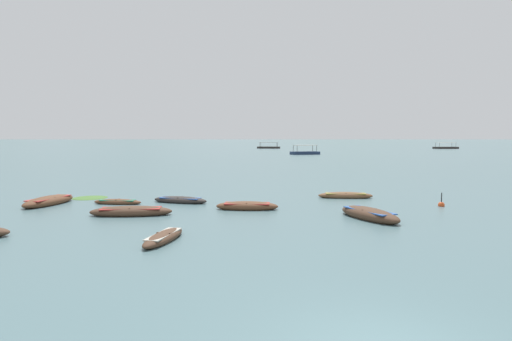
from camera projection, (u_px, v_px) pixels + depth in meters
The scene contains 16 objects.
ground_plane at pixel (241, 139), 1502.86m from camera, with size 6000.00×6000.00×0.00m, color slate.
mountain_1 at pixel (137, 118), 1930.55m from camera, with size 818.88×818.88×189.66m, color #4C5B56.
mountain_2 at pixel (343, 113), 2158.12m from camera, with size 1127.75×1127.75×261.95m, color slate.
rowboat_1 at pixel (369, 214), 21.94m from camera, with size 2.92×4.40×0.73m.
rowboat_2 at pixel (131, 212), 22.95m from camera, with size 4.45×1.52×0.63m.
rowboat_3 at pixel (49, 201), 26.64m from camera, with size 2.45×4.49×0.68m.
rowboat_4 at pixel (247, 206), 24.82m from camera, with size 3.74×1.54×0.59m.
rowboat_5 at pixel (180, 200), 27.40m from camera, with size 3.84×2.22×0.50m.
rowboat_6 at pixel (164, 237), 17.23m from camera, with size 1.66×3.40×0.46m.
rowboat_9 at pixel (118, 202), 26.83m from camera, with size 3.17×1.22×0.40m.
rowboat_10 at pixel (345, 196), 29.53m from camera, with size 3.85×1.42×0.52m.
ferry_0 at pixel (269, 147), 164.15m from camera, with size 9.10×4.71×2.54m.
ferry_1 at pixel (305, 153), 105.83m from camera, with size 7.62×4.90×2.54m.
ferry_2 at pixel (446, 148), 159.55m from camera, with size 9.27×4.48×2.54m.
mooring_buoy at pixel (441, 205), 25.95m from camera, with size 0.38×0.38×0.94m.
weed_patch_0 at pixel (90, 198), 29.50m from camera, with size 2.38×2.29×0.14m, color #477033.
Camera 1 is at (-2.93, -7.94, 4.19)m, focal length 29.82 mm.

